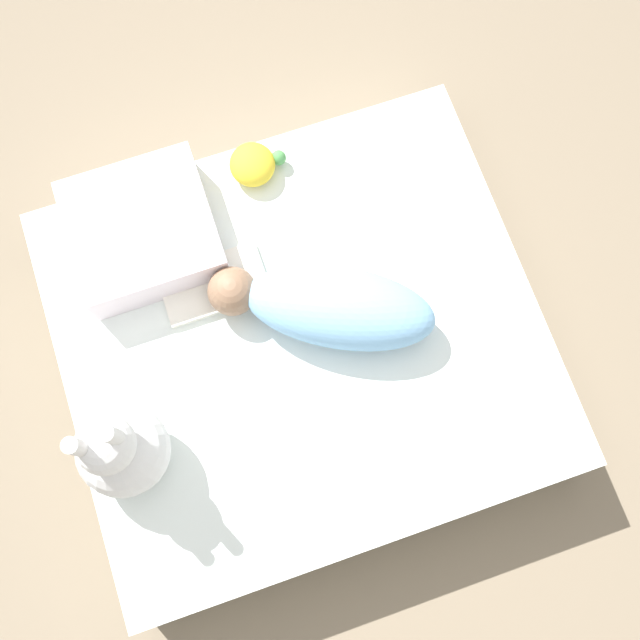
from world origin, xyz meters
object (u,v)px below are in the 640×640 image
Objects in this scene: pillow at (144,231)px; bunny_plush at (120,449)px; swaddled_baby at (328,306)px; turtle_plush at (254,164)px.

pillow is 0.92× the size of bunny_plush.
swaddled_baby reaches higher than pillow.
turtle_plush is at bearing 16.89° from pillow.
turtle_plush is (0.47, 0.57, -0.09)m from bunny_plush.
turtle_plush is (0.30, 0.09, -0.02)m from pillow.
swaddled_baby is at bearing -42.23° from pillow.
pillow is at bearing -13.86° from swaddled_baby.
bunny_plush reaches higher than turtle_plush.
pillow is at bearing -163.11° from turtle_plush.
swaddled_baby is 0.41m from turtle_plush.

